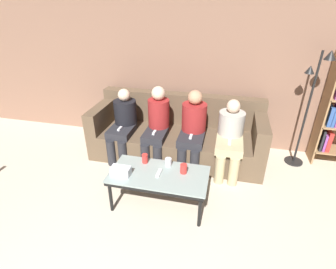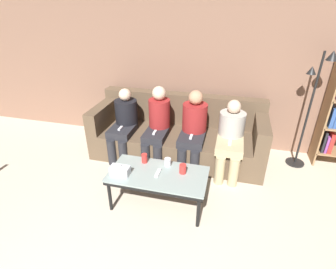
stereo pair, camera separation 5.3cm
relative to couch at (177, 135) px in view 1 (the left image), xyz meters
The scene contains 13 objects.
wall_back 1.11m from the couch, 90.00° to the left, with size 12.00×0.06×2.60m.
couch is the anchor object (origin of this frame).
coffee_table 1.20m from the couch, 88.76° to the right, with size 1.12×0.57×0.44m.
cup_near_left 1.16m from the couch, 75.05° to the right, with size 0.08×0.08×0.11m.
cup_near_right 1.05m from the couch, 100.93° to the right, with size 0.07×0.07×0.11m.
cup_far_center 1.03m from the couch, 84.78° to the right, with size 0.08×0.08×0.09m.
tissue_box 1.38m from the couch, 106.42° to the right, with size 0.22×0.12×0.13m.
game_remote 1.20m from the couch, 88.76° to the right, with size 0.04×0.15×0.02m.
standing_lamp 1.93m from the couch, ahead, with size 0.31×0.26×1.65m.
seated_person_left_end 0.85m from the couch, 164.29° to the right, with size 0.34×0.65×1.04m.
seated_person_mid_left 0.44m from the couch, 139.87° to the right, with size 0.31×0.64×1.12m.
seated_person_mid_right 0.43m from the couch, 38.75° to the right, with size 0.35×0.66×1.10m.
seated_person_right_end 0.85m from the couch, 16.88° to the right, with size 0.36×0.73×1.01m.
Camera 1 is at (0.69, -0.38, 2.23)m, focal length 28.00 mm.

